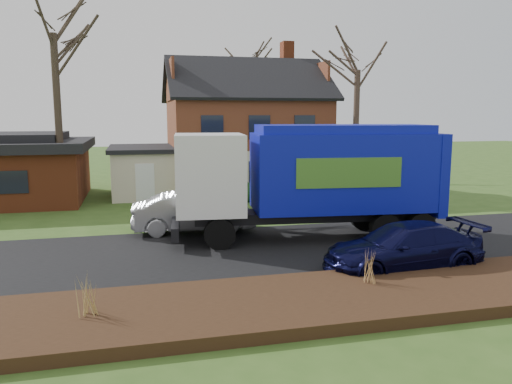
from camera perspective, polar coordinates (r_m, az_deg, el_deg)
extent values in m
plane|color=#33531B|center=(17.67, 2.19, -6.57)|extent=(120.00, 120.00, 0.00)
cube|color=black|center=(17.67, 2.19, -6.54)|extent=(80.00, 7.00, 0.02)
cube|color=black|center=(12.86, 8.81, -11.98)|extent=(80.00, 3.50, 0.30)
cube|color=beige|center=(31.28, -1.29, 2.73)|extent=(9.00, 7.50, 2.70)
cube|color=#542A18|center=(31.11, -1.31, 7.77)|extent=(9.00, 7.50, 2.80)
cube|color=#943F20|center=(33.05, 3.55, 15.40)|extent=(0.70, 0.90, 1.60)
cube|color=beige|center=(30.07, -12.70, 2.17)|extent=(3.50, 5.50, 2.60)
cube|color=black|center=(29.95, -12.80, 4.86)|extent=(3.90, 5.90, 0.24)
cylinder|color=black|center=(17.58, -4.18, -4.80)|extent=(1.14, 0.48, 1.11)
cylinder|color=black|center=(19.75, -4.62, -3.28)|extent=(1.14, 0.48, 1.11)
cylinder|color=black|center=(18.96, 14.51, -4.06)|extent=(1.14, 0.48, 1.11)
cylinder|color=black|center=(20.99, 12.18, -2.73)|extent=(1.14, 0.48, 1.11)
cylinder|color=black|center=(19.52, 18.28, -3.85)|extent=(1.14, 0.48, 1.11)
cylinder|color=black|center=(21.51, 15.65, -2.58)|extent=(1.14, 0.48, 1.11)
cube|color=black|center=(19.18, 6.78, -2.61)|extent=(9.25, 2.18, 0.37)
cube|color=white|center=(18.31, -5.32, 2.11)|extent=(2.70, 2.89, 2.88)
cube|color=black|center=(18.27, -9.01, 2.53)|extent=(0.32, 2.34, 0.96)
cube|color=black|center=(18.63, -9.18, -4.01)|extent=(0.53, 2.68, 0.48)
cube|color=#0D14A1|center=(19.20, 9.79, 2.33)|extent=(6.94, 3.31, 2.88)
cube|color=#0D14A1|center=(19.09, 9.92, 7.10)|extent=(6.59, 2.97, 0.32)
cube|color=#0D14A1|center=(20.54, 19.03, 2.09)|extent=(0.64, 2.74, 3.09)
cube|color=#437C28|center=(17.86, 10.63, 2.17)|extent=(3.82, 0.42, 1.07)
cube|color=#437C28|center=(20.43, 8.21, 3.06)|extent=(3.82, 0.42, 1.07)
imported|color=#A6A8AD|center=(20.24, -7.20, -2.31)|extent=(4.91, 1.87, 1.60)
imported|color=black|center=(15.79, 16.44, -6.11)|extent=(5.07, 2.30, 1.44)
cylinder|color=#3B3023|center=(26.82, -21.64, 7.39)|extent=(0.36, 0.36, 8.59)
cylinder|color=#443429|center=(27.87, 11.31, 6.28)|extent=(0.32, 0.32, 7.05)
cylinder|color=#382D22|center=(39.24, -0.96, 8.16)|extent=(0.32, 0.32, 8.41)
cone|color=#A98B4A|center=(11.85, -18.65, -11.04)|extent=(0.04, 0.04, 0.92)
cone|color=#A98B4A|center=(11.87, -19.40, -11.05)|extent=(0.04, 0.04, 0.92)
cone|color=#A98B4A|center=(11.84, -17.89, -11.02)|extent=(0.04, 0.04, 0.92)
cone|color=#A98B4A|center=(11.97, -18.60, -10.84)|extent=(0.04, 0.04, 0.92)
cone|color=#A98B4A|center=(11.74, -18.70, -11.24)|extent=(0.04, 0.04, 0.92)
cone|color=#A97F4A|center=(13.63, 12.93, -8.26)|extent=(0.04, 0.04, 0.88)
cone|color=#A97F4A|center=(13.57, 12.40, -8.32)|extent=(0.04, 0.04, 0.88)
cone|color=#A97F4A|center=(13.70, 13.46, -8.20)|extent=(0.04, 0.04, 0.88)
cone|color=#A97F4A|center=(13.73, 12.72, -8.13)|extent=(0.04, 0.04, 0.88)
cone|color=#A97F4A|center=(13.54, 13.14, -8.39)|extent=(0.04, 0.04, 0.88)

